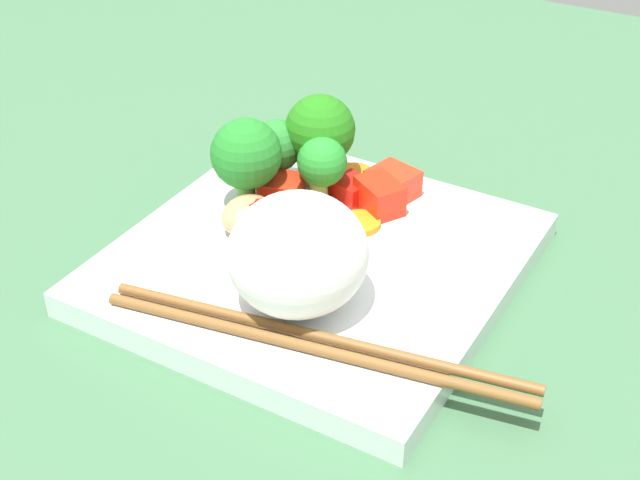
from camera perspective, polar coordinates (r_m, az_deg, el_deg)
ground_plane at (r=58.10cm, az=-0.20°, el=-2.92°), size 110.00×110.00×2.00cm
square_plate at (r=56.99cm, az=-0.20°, el=-1.44°), size 23.90×23.90×1.72cm
rice_mound at (r=50.37cm, az=-1.39°, el=-0.89°), size 8.39×8.52×6.83cm
broccoli_floret_0 at (r=61.80cm, az=-2.73°, el=5.82°), size 3.53×3.53×4.90cm
broccoli_floret_1 at (r=58.92cm, az=-4.63°, el=5.29°), size 4.63×4.63×6.42cm
broccoli_floret_2 at (r=59.53cm, az=0.11°, el=4.75°), size 3.30×3.30×4.95cm
broccoli_floret_3 at (r=61.53cm, az=-0.02°, el=6.70°), size 4.77×4.77×6.57cm
carrot_slice_0 at (r=64.06cm, az=2.21°, el=4.12°), size 2.73×2.73×0.46cm
carrot_slice_1 at (r=58.35cm, az=0.19°, el=0.96°), size 3.47×3.47×0.70cm
carrot_slice_2 at (r=58.80cm, az=2.50°, el=1.06°), size 3.22×3.22×0.43cm
pepper_chunk_0 at (r=61.26cm, az=1.99°, el=3.15°), size 2.94×2.84×1.49cm
pepper_chunk_1 at (r=56.90cm, az=-2.92°, el=0.88°), size 4.10×4.03×2.25cm
pepper_chunk_2 at (r=60.04cm, az=3.72°, el=2.76°), size 3.84×3.57×2.14cm
pepper_chunk_3 at (r=60.45cm, az=-2.41°, el=3.00°), size 3.12×3.01×2.07cm
pepper_chunk_4 at (r=61.71cm, az=4.56°, el=3.53°), size 3.63×3.49×1.90cm
chicken_piece_0 at (r=56.68cm, az=1.42°, el=0.47°), size 2.91×3.25×1.76cm
chicken_piece_1 at (r=58.29cm, az=-4.36°, el=1.77°), size 3.44×4.07×2.33cm
chopstick_pair at (r=49.28cm, az=-0.35°, el=-6.38°), size 24.37×5.02×0.64cm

